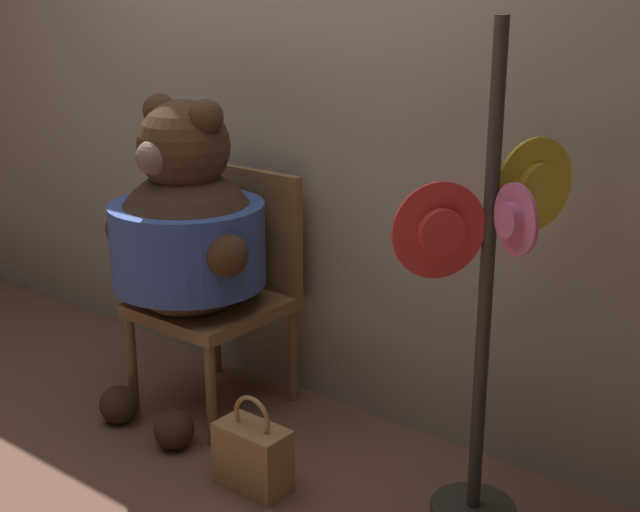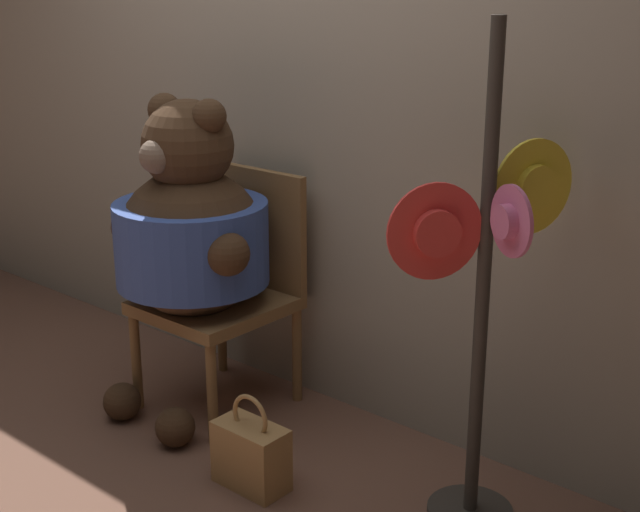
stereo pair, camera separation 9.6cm
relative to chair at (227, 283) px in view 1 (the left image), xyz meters
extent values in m
plane|color=brown|center=(0.09, -0.40, -0.50)|extent=(14.00, 14.00, 0.00)
cube|color=gray|center=(0.09, 0.30, 0.67)|extent=(8.00, 0.10, 2.34)
cylinder|color=brown|center=(-0.22, -0.32, -0.30)|extent=(0.04, 0.04, 0.41)
cylinder|color=brown|center=(0.22, -0.32, -0.30)|extent=(0.04, 0.04, 0.41)
cylinder|color=brown|center=(-0.22, 0.15, -0.30)|extent=(0.04, 0.04, 0.41)
cylinder|color=brown|center=(0.22, 0.15, -0.30)|extent=(0.04, 0.04, 0.41)
cube|color=brown|center=(0.00, -0.09, -0.07)|extent=(0.51, 0.53, 0.05)
cube|color=brown|center=(0.00, 0.16, 0.20)|extent=(0.51, 0.04, 0.49)
sphere|color=#3D2819|center=(-0.03, -0.17, 0.20)|extent=(0.58, 0.58, 0.58)
cylinder|color=#334C99|center=(-0.03, -0.17, 0.20)|extent=(0.59, 0.59, 0.32)
sphere|color=#3D2819|center=(-0.03, -0.17, 0.57)|extent=(0.35, 0.35, 0.35)
sphere|color=#3D2819|center=(-0.15, -0.17, 0.70)|extent=(0.13, 0.13, 0.13)
sphere|color=#3D2819|center=(0.09, -0.17, 0.70)|extent=(0.13, 0.13, 0.13)
sphere|color=brown|center=(-0.03, -0.31, 0.56)|extent=(0.13, 0.13, 0.13)
sphere|color=#3D2819|center=(-0.31, -0.24, 0.23)|extent=(0.16, 0.16, 0.16)
sphere|color=#3D2819|center=(0.24, -0.24, 0.23)|extent=(0.16, 0.16, 0.16)
sphere|color=#3D2819|center=(-0.19, -0.43, -0.43)|extent=(0.15, 0.15, 0.15)
sphere|color=#3D2819|center=(0.13, -0.43, -0.43)|extent=(0.15, 0.15, 0.15)
cylinder|color=#332D28|center=(1.20, -0.09, -0.49)|extent=(0.28, 0.28, 0.02)
cylinder|color=#332D28|center=(1.20, -0.09, 0.29)|extent=(0.04, 0.04, 1.58)
cylinder|color=red|center=(1.10, -0.22, 0.47)|extent=(0.18, 0.25, 0.29)
cylinder|color=red|center=(1.10, -0.22, 0.47)|extent=(0.14, 0.16, 0.14)
cylinder|color=#D16693|center=(1.31, -0.16, 0.52)|extent=(0.19, 0.11, 0.21)
cylinder|color=#D16693|center=(1.31, -0.16, 0.52)|extent=(0.13, 0.12, 0.10)
cylinder|color=yellow|center=(1.26, 0.06, 0.58)|extent=(0.12, 0.27, 0.29)
cylinder|color=yellow|center=(1.26, 0.06, 0.58)|extent=(0.12, 0.16, 0.14)
cube|color=#A87A47|center=(0.54, -0.44, -0.39)|extent=(0.26, 0.14, 0.23)
torus|color=#A87A47|center=(0.54, -0.44, -0.24)|extent=(0.16, 0.02, 0.16)
camera|label=1|loc=(2.39, -2.39, 1.19)|focal=50.00mm
camera|label=2|loc=(2.47, -2.32, 1.19)|focal=50.00mm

